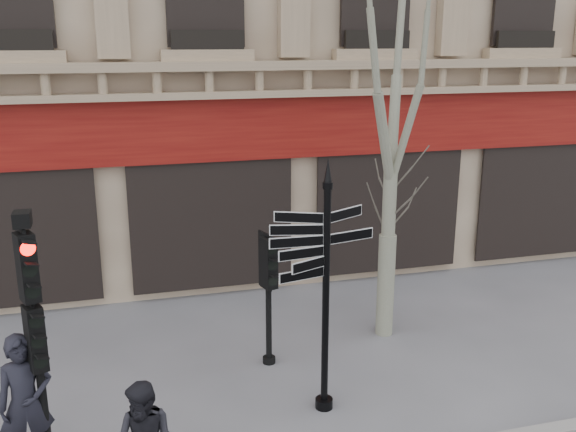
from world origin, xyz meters
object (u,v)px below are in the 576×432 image
at_px(traffic_signal_main, 33,311).
at_px(plane_tree, 396,45).
at_px(fingerpost, 327,246).
at_px(pedestrian_a, 26,403).
at_px(traffic_signal_secondary, 268,276).

xyz_separation_m(traffic_signal_main, plane_tree, (5.76, 2.39, 3.11)).
xyz_separation_m(fingerpost, traffic_signal_main, (-3.88, -0.30, -0.41)).
height_order(plane_tree, pedestrian_a, plane_tree).
bearing_deg(fingerpost, traffic_signal_main, -177.80).
height_order(fingerpost, pedestrian_a, fingerpost).
distance_m(fingerpost, pedestrian_a, 4.42).
distance_m(traffic_signal_main, pedestrian_a, 1.25).
height_order(traffic_signal_main, plane_tree, plane_tree).
bearing_deg(plane_tree, traffic_signal_main, -157.44).
relative_size(traffic_signal_secondary, pedestrian_a, 1.22).
relative_size(traffic_signal_main, plane_tree, 0.46).
xyz_separation_m(traffic_signal_main, traffic_signal_secondary, (3.41, 1.86, -0.58)).
bearing_deg(traffic_signal_main, plane_tree, 0.66).
height_order(fingerpost, traffic_signal_secondary, fingerpost).
bearing_deg(pedestrian_a, traffic_signal_main, -3.01).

